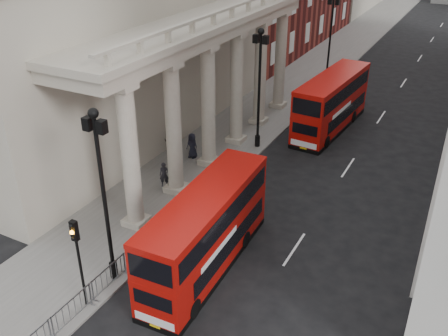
# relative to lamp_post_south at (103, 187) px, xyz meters

# --- Properties ---
(sidewalk_west) EXTENTS (6.00, 140.00, 0.12)m
(sidewalk_west) POSITION_rel_lamp_post_south_xyz_m (-2.40, 26.00, -4.85)
(sidewalk_west) COLOR slate
(sidewalk_west) RESTS_ON ground
(kerb) EXTENTS (0.20, 140.00, 0.14)m
(kerb) POSITION_rel_lamp_post_south_xyz_m (0.55, 26.00, -4.84)
(kerb) COLOR slate
(kerb) RESTS_ON ground
(portico_building) EXTENTS (9.00, 28.00, 12.00)m
(portico_building) POSITION_rel_lamp_post_south_xyz_m (-9.90, 14.00, 1.09)
(portico_building) COLOR #A89E8D
(portico_building) RESTS_ON ground
(lamp_post_south) EXTENTS (1.05, 0.44, 8.32)m
(lamp_post_south) POSITION_rel_lamp_post_south_xyz_m (0.00, 0.00, 0.00)
(lamp_post_south) COLOR black
(lamp_post_south) RESTS_ON sidewalk_west
(lamp_post_mid) EXTENTS (1.05, 0.44, 8.32)m
(lamp_post_mid) POSITION_rel_lamp_post_south_xyz_m (0.00, 16.00, 0.00)
(lamp_post_mid) COLOR black
(lamp_post_mid) RESTS_ON sidewalk_west
(lamp_post_north) EXTENTS (1.05, 0.44, 8.32)m
(lamp_post_north) POSITION_rel_lamp_post_south_xyz_m (0.00, 32.00, 0.00)
(lamp_post_north) COLOR black
(lamp_post_north) RESTS_ON sidewalk_west
(traffic_light) EXTENTS (0.28, 0.33, 4.30)m
(traffic_light) POSITION_rel_lamp_post_south_xyz_m (0.10, -2.02, -1.80)
(traffic_light) COLOR black
(traffic_light) RESTS_ON sidewalk_west
(crowd_barriers) EXTENTS (0.50, 18.75, 1.10)m
(crowd_barriers) POSITION_rel_lamp_post_south_xyz_m (0.25, -1.77, -4.24)
(crowd_barriers) COLOR gray
(crowd_barriers) RESTS_ON sidewalk_west
(bus_near) EXTENTS (2.62, 9.39, 4.02)m
(bus_near) POSITION_rel_lamp_post_south_xyz_m (3.35, 2.82, -2.81)
(bus_near) COLOR #A60C07
(bus_near) RESTS_ON ground
(bus_far) EXTENTS (3.09, 9.93, 4.22)m
(bus_far) POSITION_rel_lamp_post_south_xyz_m (3.52, 21.68, -2.71)
(bus_far) COLOR #B70D08
(bus_far) RESTS_ON ground
(pedestrian_a) EXTENTS (0.68, 0.62, 1.57)m
(pedestrian_a) POSITION_rel_lamp_post_south_xyz_m (-2.64, 8.13, -4.01)
(pedestrian_a) COLOR black
(pedestrian_a) RESTS_ON sidewalk_west
(pedestrian_b) EXTENTS (1.05, 0.90, 1.87)m
(pedestrian_b) POSITION_rel_lamp_post_south_xyz_m (-4.73, 12.06, -3.85)
(pedestrian_b) COLOR black
(pedestrian_b) RESTS_ON sidewalk_west
(pedestrian_c) EXTENTS (0.92, 0.66, 1.76)m
(pedestrian_c) POSITION_rel_lamp_post_south_xyz_m (-3.16, 12.30, -3.91)
(pedestrian_c) COLOR black
(pedestrian_c) RESTS_ON sidewalk_west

